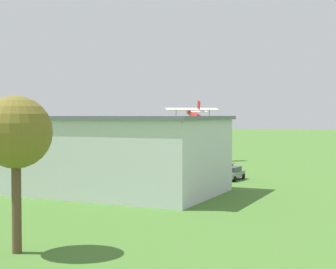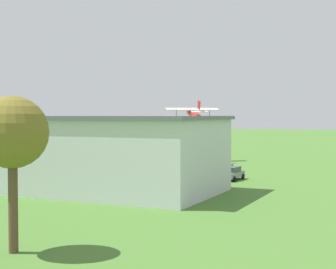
{
  "view_description": "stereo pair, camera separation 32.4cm",
  "coord_description": "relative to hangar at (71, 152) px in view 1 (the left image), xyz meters",
  "views": [
    {
      "loc": [
        -25.37,
        81.08,
        7.6
      ],
      "look_at": [
        3.92,
        11.62,
        4.8
      ],
      "focal_mm": 55.71,
      "sensor_mm": 36.0,
      "label": 1
    },
    {
      "loc": [
        -25.67,
        80.95,
        7.6
      ],
      "look_at": [
        3.92,
        11.62,
        4.8
      ],
      "focal_mm": 55.71,
      "sensor_mm": 36.0,
      "label": 2
    }
  ],
  "objects": [
    {
      "name": "person_walking_on_apron",
      "position": [
        5.53,
        -17.02,
        -2.92
      ],
      "size": [
        0.54,
        0.54,
        1.72
      ],
      "color": "navy",
      "rests_on": "ground_plane"
    },
    {
      "name": "biplane",
      "position": [
        -0.76,
        -34.64,
        3.9
      ],
      "size": [
        8.42,
        7.44,
        4.14
      ],
      "color": "#B21E1E"
    },
    {
      "name": "car_yellow",
      "position": [
        19.7,
        -14.01,
        -2.93
      ],
      "size": [
        2.15,
        4.1,
        1.64
      ],
      "color": "gold",
      "rests_on": "ground_plane"
    },
    {
      "name": "car_black",
      "position": [
        13.24,
        -14.93,
        -2.93
      ],
      "size": [
        1.98,
        4.59,
        1.62
      ],
      "color": "black",
      "rests_on": "ground_plane"
    },
    {
      "name": "car_grey",
      "position": [
        -13.12,
        -13.66,
        -2.96
      ],
      "size": [
        2.35,
        4.46,
        1.57
      ],
      "color": "slate",
      "rests_on": "ground_plane"
    },
    {
      "name": "hangar",
      "position": [
        0.0,
        0.0,
        0.0
      ],
      "size": [
        31.25,
        14.5,
        7.53
      ],
      "color": "silver",
      "rests_on": "ground_plane"
    },
    {
      "name": "person_near_hangar_door",
      "position": [
        6.98,
        -17.68,
        -2.95
      ],
      "size": [
        0.43,
        0.43,
        1.66
      ],
      "color": "beige",
      "rests_on": "ground_plane"
    },
    {
      "name": "person_by_parked_cars",
      "position": [
        7.9,
        -18.62,
        -2.93
      ],
      "size": [
        0.5,
        0.5,
        1.69
      ],
      "color": "#72338C",
      "rests_on": "ground_plane"
    },
    {
      "name": "person_watching_takeoff",
      "position": [
        -12.03,
        -17.79,
        -2.99
      ],
      "size": [
        0.5,
        0.5,
        1.58
      ],
      "color": "#B23333",
      "rests_on": "ground_plane"
    },
    {
      "name": "ground_plane",
      "position": [
        -4.49,
        -35.79,
        -3.78
      ],
      "size": [
        400.0,
        400.0,
        0.0
      ],
      "primitive_type": "plane",
      "color": "#47752D"
    },
    {
      "name": "tree_behind_hangar_left",
      "position": [
        -11.12,
        22.3,
        2.81
      ],
      "size": [
        4.0,
        4.0,
        8.68
      ],
      "color": "brown",
      "rests_on": "ground_plane"
    },
    {
      "name": "windsock",
      "position": [
        29.85,
        -38.05,
        1.47
      ],
      "size": [
        1.35,
        1.42,
        5.96
      ],
      "color": "silver",
      "rests_on": "ground_plane"
    },
    {
      "name": "person_crossing_taxiway",
      "position": [
        -9.36,
        -16.25,
        -2.9
      ],
      "size": [
        0.52,
        0.52,
        1.75
      ],
      "color": "beige",
      "rests_on": "ground_plane"
    }
  ]
}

